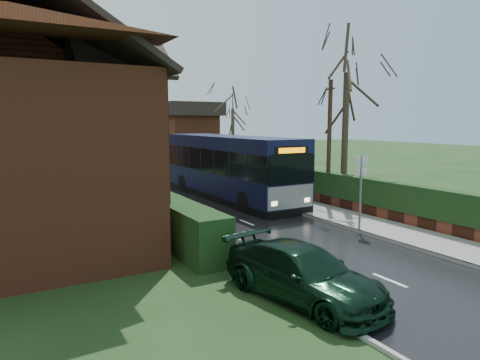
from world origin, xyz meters
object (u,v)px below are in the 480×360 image
brick_house (16,124)px  bus (229,168)px  telegraph_pole (329,143)px  car_green (303,273)px  car_silver (140,191)px  bus_stop_sign (361,182)px

brick_house → bus: brick_house is taller
telegraph_pole → brick_house: bearing=-169.8°
bus → car_green: 14.61m
car_silver → car_green: car_silver is taller
brick_house → telegraph_pole: size_ratio=2.21×
bus_stop_sign → car_green: bearing=-165.4°
brick_house → bus_stop_sign: size_ratio=4.66×
bus → telegraph_pole: bearing=-52.6°
car_silver → telegraph_pole: size_ratio=0.61×
telegraph_pole → bus_stop_sign: bearing=-101.9°
bus → brick_house: bearing=-165.5°
brick_house → bus_stop_sign: brick_house is taller
brick_house → telegraph_pole: 14.64m
bus_stop_sign → bus: bearing=76.1°
telegraph_pole → car_green: bearing=-117.8°
car_green → telegraph_pole: telegraph_pole is taller
bus → car_green: bus is taller
telegraph_pole → car_silver: bearing=163.0°
car_green → telegraph_pole: size_ratio=0.70×
brick_house → bus: (10.94, 3.08, -2.57)m
car_silver → bus_stop_sign: (6.00, -10.48, 1.37)m
brick_house → car_silver: bearing=34.7°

